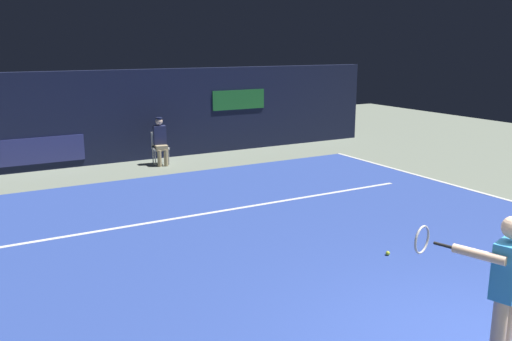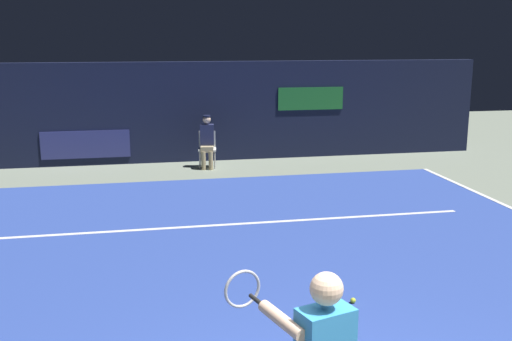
{
  "view_description": "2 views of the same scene",
  "coord_description": "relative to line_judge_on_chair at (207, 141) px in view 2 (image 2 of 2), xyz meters",
  "views": [
    {
      "loc": [
        -4.76,
        -3.11,
        3.29
      ],
      "look_at": [
        0.18,
        5.61,
        0.95
      ],
      "focal_mm": 38.06,
      "sensor_mm": 36.0,
      "label": 1
    },
    {
      "loc": [
        -1.43,
        -3.53,
        3.2
      ],
      "look_at": [
        0.42,
        5.79,
        1.08
      ],
      "focal_mm": 41.96,
      "sensor_mm": 36.0,
      "label": 2
    }
  ],
  "objects": [
    {
      "name": "tennis_ball",
      "position": [
        0.83,
        -8.22,
        -0.64
      ],
      "size": [
        0.07,
        0.07,
        0.07
      ],
      "primitive_type": "sphere",
      "color": "#CCE033",
      "rests_on": "court_surface"
    },
    {
      "name": "back_wall",
      "position": [
        -0.24,
        0.99,
        0.61
      ],
      "size": [
        15.76,
        0.33,
        2.6
      ],
      "color": "#141933",
      "rests_on": "ground"
    },
    {
      "name": "court_surface",
      "position": [
        -0.24,
        -6.7,
        -0.68
      ],
      "size": [
        11.12,
        10.86,
        0.01
      ],
      "primitive_type": "cube",
      "color": "#2D479E",
      "rests_on": "ground"
    },
    {
      "name": "ground_plane",
      "position": [
        -0.24,
        -6.7,
        -0.69
      ],
      "size": [
        32.25,
        32.25,
        0.0
      ],
      "primitive_type": "plane",
      "color": "gray"
    },
    {
      "name": "line_judge_on_chair",
      "position": [
        0.0,
        0.0,
        0.0
      ],
      "size": [
        0.49,
        0.57,
        1.32
      ],
      "color": "white",
      "rests_on": "ground"
    },
    {
      "name": "line_service",
      "position": [
        -0.24,
        -4.8,
        -0.67
      ],
      "size": [
        8.67,
        0.1,
        0.01
      ],
      "primitive_type": "cube",
      "color": "white",
      "rests_on": "court_surface"
    }
  ]
}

